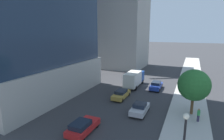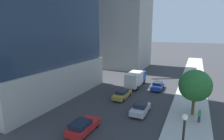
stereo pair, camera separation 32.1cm
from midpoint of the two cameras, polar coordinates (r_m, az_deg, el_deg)
sidewalk at (r=24.77m, az=23.11°, el=-14.67°), size 5.02×120.00×0.15m
construction_building at (r=56.88m, az=3.96°, el=16.88°), size 14.75×18.50×38.40m
street_lamp at (r=14.59m, az=22.07°, el=-18.71°), size 0.44×0.44×5.07m
street_tree at (r=25.45m, az=24.93°, el=-4.44°), size 4.05×4.05×5.97m
car_gold at (r=30.21m, az=3.52°, el=-7.58°), size 1.77×4.58×1.39m
car_blue at (r=35.72m, az=14.36°, el=-4.78°), size 1.82×4.59×1.50m
car_silver at (r=25.07m, az=9.26°, el=-11.84°), size 1.85×4.05×1.48m
car_red at (r=20.81m, az=-8.75°, el=-17.09°), size 1.95×4.29×1.43m
box_truck at (r=36.34m, az=7.65°, el=-2.61°), size 2.27×7.23×3.08m
pedestrian_green_shirt at (r=24.66m, az=26.06°, el=-12.71°), size 0.34×0.34×1.65m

